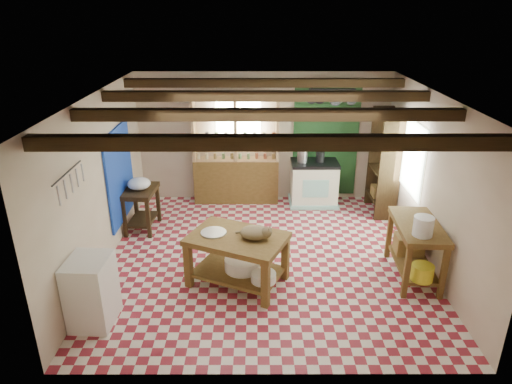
{
  "coord_description": "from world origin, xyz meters",
  "views": [
    {
      "loc": [
        -0.16,
        -6.38,
        3.79
      ],
      "look_at": [
        -0.15,
        0.3,
        1.02
      ],
      "focal_mm": 32.0,
      "sensor_mm": 36.0,
      "label": 1
    }
  ],
  "objects_px": {
    "right_counter": "(415,250)",
    "white_cabinet": "(92,291)",
    "stove": "(314,183)",
    "cat": "(255,232)",
    "work_table": "(238,260)",
    "prep_table": "(142,209)"
  },
  "relations": [
    {
      "from": "prep_table",
      "to": "right_counter",
      "type": "bearing_deg",
      "value": -16.33
    },
    {
      "from": "stove",
      "to": "right_counter",
      "type": "bearing_deg",
      "value": -66.81
    },
    {
      "from": "stove",
      "to": "white_cabinet",
      "type": "distance_m",
      "value": 4.93
    },
    {
      "from": "right_counter",
      "to": "work_table",
      "type": "bearing_deg",
      "value": -173.13
    },
    {
      "from": "prep_table",
      "to": "right_counter",
      "type": "xyz_separation_m",
      "value": [
        4.38,
        -1.57,
        0.05
      ]
    },
    {
      "from": "work_table",
      "to": "white_cabinet",
      "type": "relative_size",
      "value": 1.47
    },
    {
      "from": "right_counter",
      "to": "cat",
      "type": "bearing_deg",
      "value": -171.39
    },
    {
      "from": "stove",
      "to": "white_cabinet",
      "type": "height_order",
      "value": "same"
    },
    {
      "from": "right_counter",
      "to": "white_cabinet",
      "type": "bearing_deg",
      "value": -163.26
    },
    {
      "from": "work_table",
      "to": "right_counter",
      "type": "relative_size",
      "value": 1.1
    },
    {
      "from": "work_table",
      "to": "stove",
      "type": "distance_m",
      "value": 3.18
    },
    {
      "from": "work_table",
      "to": "stove",
      "type": "height_order",
      "value": "stove"
    },
    {
      "from": "prep_table",
      "to": "white_cabinet",
      "type": "xyz_separation_m",
      "value": [
        -0.02,
        -2.62,
        0.06
      ]
    },
    {
      "from": "white_cabinet",
      "to": "prep_table",
      "type": "bearing_deg",
      "value": 92.71
    },
    {
      "from": "work_table",
      "to": "stove",
      "type": "relative_size",
      "value": 1.44
    },
    {
      "from": "cat",
      "to": "stove",
      "type": "bearing_deg",
      "value": 81.79
    },
    {
      "from": "work_table",
      "to": "prep_table",
      "type": "height_order",
      "value": "prep_table"
    },
    {
      "from": "stove",
      "to": "prep_table",
      "type": "distance_m",
      "value": 3.4
    },
    {
      "from": "stove",
      "to": "right_counter",
      "type": "distance_m",
      "value": 2.92
    },
    {
      "from": "work_table",
      "to": "white_cabinet",
      "type": "height_order",
      "value": "white_cabinet"
    },
    {
      "from": "prep_table",
      "to": "stove",
      "type": "bearing_deg",
      "value": 22.41
    },
    {
      "from": "stove",
      "to": "cat",
      "type": "distance_m",
      "value": 3.15
    }
  ]
}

